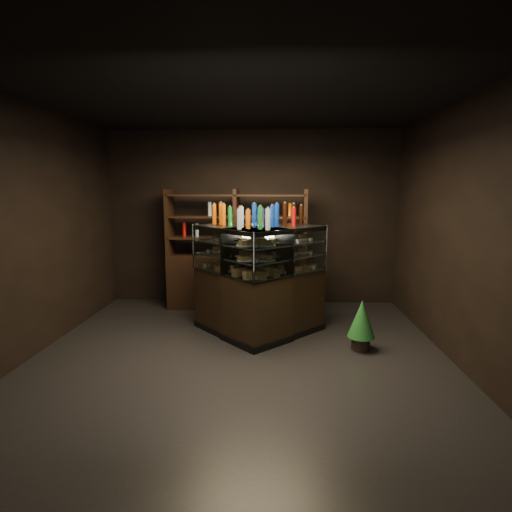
{
  "coord_description": "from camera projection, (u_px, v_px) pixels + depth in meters",
  "views": [
    {
      "loc": [
        0.42,
        -4.48,
        1.99
      ],
      "look_at": [
        0.16,
        0.64,
        1.14
      ],
      "focal_mm": 28.0,
      "sensor_mm": 36.0,
      "label": 1
    }
  ],
  "objects": [
    {
      "name": "display_case",
      "position": [
        258.0,
        299.0,
        5.5
      ],
      "size": [
        1.92,
        1.48,
        1.51
      ],
      "rotation": [
        0.0,
        0.0,
        -0.02
      ],
      "color": "black",
      "rests_on": "ground"
    },
    {
      "name": "ground",
      "position": [
        240.0,
        359.0,
        4.76
      ],
      "size": [
        5.0,
        5.0,
        0.0
      ],
      "primitive_type": "plane",
      "color": "black",
      "rests_on": "ground"
    },
    {
      "name": "bottles_top",
      "position": [
        258.0,
        216.0,
        5.32
      ],
      "size": [
        1.31,
        0.88,
        0.3
      ],
      "color": "#0F38B2",
      "rests_on": "display_case"
    },
    {
      "name": "potted_conifer",
      "position": [
        362.0,
        318.0,
        4.96
      ],
      "size": [
        0.34,
        0.34,
        0.73
      ],
      "rotation": [
        0.0,
        0.0,
        -0.03
      ],
      "color": "black",
      "rests_on": "ground"
    },
    {
      "name": "back_shelving",
      "position": [
        237.0,
        273.0,
        6.69
      ],
      "size": [
        2.33,
        0.52,
        2.0
      ],
      "rotation": [
        0.0,
        0.0,
        -0.04
      ],
      "color": "black",
      "rests_on": "ground"
    },
    {
      "name": "room_shell",
      "position": [
        239.0,
        194.0,
        4.44
      ],
      "size": [
        5.02,
        5.02,
        3.01
      ],
      "color": "black",
      "rests_on": "ground"
    },
    {
      "name": "food_display",
      "position": [
        258.0,
        252.0,
        5.39
      ],
      "size": [
        1.49,
        1.02,
        0.46
      ],
      "color": "#C98E48",
      "rests_on": "display_case"
    }
  ]
}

